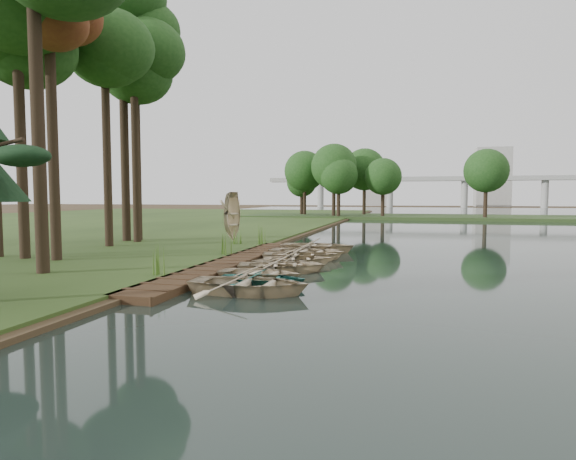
% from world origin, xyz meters
% --- Properties ---
extents(ground, '(300.00, 300.00, 0.00)m').
position_xyz_m(ground, '(0.00, 0.00, 0.00)').
color(ground, '#3D2F1D').
extents(boardwalk, '(1.60, 16.00, 0.30)m').
position_xyz_m(boardwalk, '(-1.60, 0.00, 0.15)').
color(boardwalk, '#362415').
rests_on(boardwalk, ground).
extents(peninsula, '(50.00, 14.00, 0.45)m').
position_xyz_m(peninsula, '(8.00, 50.00, 0.23)').
color(peninsula, '#2B421D').
rests_on(peninsula, ground).
extents(far_trees, '(45.60, 5.60, 8.80)m').
position_xyz_m(far_trees, '(4.67, 50.00, 6.43)').
color(far_trees, black).
rests_on(far_trees, peninsula).
extents(bridge, '(95.90, 4.00, 8.60)m').
position_xyz_m(bridge, '(12.31, 120.00, 7.08)').
color(bridge, '#A5A5A0').
rests_on(bridge, ground).
extents(building_a, '(10.00, 8.00, 18.00)m').
position_xyz_m(building_a, '(30.00, 140.00, 9.00)').
color(building_a, '#A5A5A0').
rests_on(building_a, ground).
extents(building_b, '(8.00, 8.00, 12.00)m').
position_xyz_m(building_b, '(-5.00, 145.00, 6.00)').
color(building_b, '#A5A5A0').
rests_on(building_b, ground).
extents(rowboat_0, '(3.87, 2.81, 0.79)m').
position_xyz_m(rowboat_0, '(1.23, -5.65, 0.45)').
color(rowboat_0, '#C8B491').
rests_on(rowboat_0, water).
extents(rowboat_1, '(3.15, 2.37, 0.62)m').
position_xyz_m(rowboat_1, '(1.22, -4.29, 0.36)').
color(rowboat_1, '#2D7D70').
rests_on(rowboat_1, water).
extents(rowboat_2, '(3.29, 2.47, 0.65)m').
position_xyz_m(rowboat_2, '(0.79, -3.18, 0.37)').
color(rowboat_2, '#C8B491').
rests_on(rowboat_2, water).
extents(rowboat_3, '(3.89, 3.15, 0.71)m').
position_xyz_m(rowboat_3, '(1.08, -1.34, 0.41)').
color(rowboat_3, '#C8B491').
rests_on(rowboat_3, water).
extents(rowboat_4, '(3.75, 3.09, 0.68)m').
position_xyz_m(rowboat_4, '(1.25, -0.54, 0.39)').
color(rowboat_4, '#C8B491').
rests_on(rowboat_4, water).
extents(rowboat_5, '(3.64, 3.06, 0.64)m').
position_xyz_m(rowboat_5, '(1.21, 1.02, 0.37)').
color(rowboat_5, '#C8B491').
rests_on(rowboat_5, water).
extents(rowboat_6, '(4.00, 3.21, 0.74)m').
position_xyz_m(rowboat_6, '(1.07, 2.22, 0.42)').
color(rowboat_6, '#C8B491').
rests_on(rowboat_6, water).
extents(rowboat_7, '(4.04, 3.08, 0.78)m').
position_xyz_m(rowboat_7, '(1.11, 3.40, 0.44)').
color(rowboat_7, '#C8B491').
rests_on(rowboat_7, water).
extents(rowboat_8, '(3.38, 2.59, 0.65)m').
position_xyz_m(rowboat_8, '(1.05, 4.76, 0.37)').
color(rowboat_8, '#C8B491').
rests_on(rowboat_8, water).
extents(rowboat_9, '(4.13, 3.02, 0.83)m').
position_xyz_m(rowboat_9, '(1.16, 5.96, 0.47)').
color(rowboat_9, '#C8B491').
rests_on(rowboat_9, water).
extents(stored_rowboat, '(3.48, 2.80, 0.64)m').
position_xyz_m(stored_rowboat, '(-4.56, 8.02, 0.62)').
color(stored_rowboat, '#C8B491').
rests_on(stored_rowboat, bank).
extents(tree_1, '(5.57, 5.57, 13.23)m').
position_xyz_m(tree_1, '(-10.93, -1.73, 11.08)').
color(tree_1, black).
rests_on(tree_1, bank).
extents(tree_2, '(3.44, 3.44, 11.80)m').
position_xyz_m(tree_2, '(-9.12, -1.85, 10.35)').
color(tree_2, black).
rests_on(tree_2, bank).
extents(tree_3, '(4.37, 4.37, 12.53)m').
position_xyz_m(tree_3, '(-10.50, 3.97, 10.81)').
color(tree_3, black).
rests_on(tree_3, bank).
extents(tree_4, '(4.51, 4.51, 12.96)m').
position_xyz_m(tree_4, '(-10.41, 6.71, 11.19)').
color(tree_4, black).
rests_on(tree_4, bank).
extents(tree_5, '(5.42, 5.42, 16.30)m').
position_xyz_m(tree_5, '(-11.45, 7.16, 14.10)').
color(tree_5, black).
rests_on(tree_5, bank).
extents(tree_6, '(4.20, 4.20, 12.79)m').
position_xyz_m(tree_6, '(-11.03, 7.91, 11.11)').
color(tree_6, black).
rests_on(tree_6, bank).
extents(reeds_0, '(0.60, 0.60, 1.11)m').
position_xyz_m(reeds_0, '(-2.60, -4.32, 0.85)').
color(reeds_0, '#3F661E').
rests_on(reeds_0, bank).
extents(reeds_1, '(0.60, 0.60, 0.98)m').
position_xyz_m(reeds_1, '(-2.60, 1.90, 0.79)').
color(reeds_1, '#3F661E').
rests_on(reeds_1, bank).
extents(reeds_2, '(0.60, 0.60, 0.90)m').
position_xyz_m(reeds_2, '(-3.86, 6.83, 0.75)').
color(reeds_2, '#3F661E').
rests_on(reeds_2, bank).
extents(reeds_3, '(0.60, 0.60, 1.12)m').
position_xyz_m(reeds_3, '(-2.60, 7.46, 0.86)').
color(reeds_3, '#3F661E').
rests_on(reeds_3, bank).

